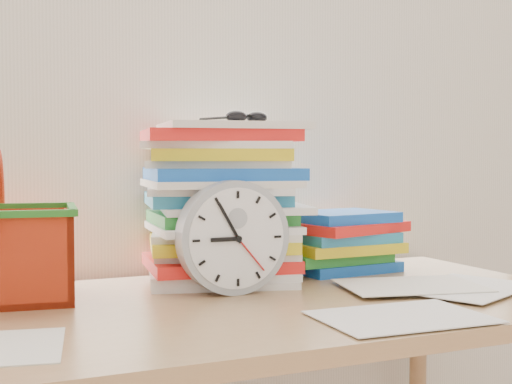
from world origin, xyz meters
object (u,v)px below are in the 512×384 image
paper_stack (225,203)px  clock (233,237)px  book_stack (339,241)px  desk (232,342)px

paper_stack → clock: paper_stack is taller
paper_stack → book_stack: bearing=2.3°
desk → paper_stack: size_ratio=4.10×
clock → desk: bearing=-113.5°
desk → clock: size_ratio=6.26×
desk → book_stack: 0.45m
paper_stack → book_stack: 0.31m
paper_stack → clock: 0.16m
book_stack → paper_stack: bearing=-177.7°
desk → paper_stack: 0.33m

